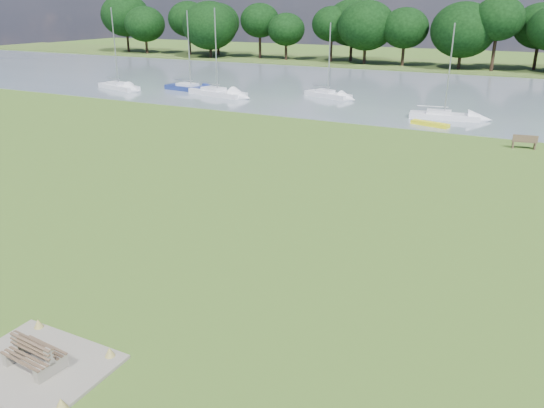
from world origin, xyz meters
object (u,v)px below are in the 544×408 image
at_px(bench_pair, 34,355).
at_px(kayak, 430,124).
at_px(sailboat_0, 118,85).
at_px(sailboat_5, 328,93).
at_px(sailboat_2, 190,86).
at_px(sailboat_4, 444,114).
at_px(sailboat_3, 217,91).
at_px(riverbank_bench, 524,142).

relative_size(bench_pair, kayak, 0.53).
height_order(kayak, sailboat_0, sailboat_0).
distance_m(sailboat_0, sailboat_5, 25.94).
bearing_deg(sailboat_2, sailboat_4, 1.39).
distance_m(sailboat_2, sailboat_5, 16.74).
height_order(sailboat_0, sailboat_5, sailboat_0).
distance_m(bench_pair, sailboat_3, 48.56).
distance_m(kayak, sailboat_0, 38.83).
bearing_deg(sailboat_4, riverbank_bench, -57.50).
height_order(sailboat_2, sailboat_3, sailboat_3).
bearing_deg(sailboat_5, kayak, -17.38).
height_order(kayak, sailboat_3, sailboat_3).
bearing_deg(riverbank_bench, sailboat_4, 122.38).
bearing_deg(riverbank_bench, sailboat_2, 153.79).
height_order(kayak, sailboat_4, sailboat_4).
bearing_deg(sailboat_3, bench_pair, -50.64).
bearing_deg(bench_pair, sailboat_0, 133.88).
bearing_deg(bench_pair, sailboat_4, 88.65).
xyz_separation_m(riverbank_bench, kayak, (-7.59, 4.56, -0.31)).
relative_size(bench_pair, riverbank_bench, 1.01).
distance_m(bench_pair, sailboat_4, 41.70).
height_order(sailboat_2, sailboat_4, sailboat_2).
xyz_separation_m(bench_pair, sailboat_4, (4.10, 41.50, 0.03)).
height_order(sailboat_3, sailboat_5, sailboat_3).
relative_size(bench_pair, sailboat_5, 0.22).
height_order(bench_pair, sailboat_0, sailboat_0).
height_order(sailboat_0, sailboat_2, sailboat_0).
xyz_separation_m(sailboat_0, sailboat_4, (39.08, -0.79, -0.02)).
bearing_deg(riverbank_bench, sailboat_5, 136.04).
distance_m(sailboat_3, sailboat_4, 25.65).
xyz_separation_m(sailboat_2, sailboat_4, (30.25, -3.52, -0.05)).
bearing_deg(bench_pair, sailboat_5, 105.69).
height_order(bench_pair, sailboat_5, sailboat_5).
bearing_deg(bench_pair, sailboat_3, 120.53).
xyz_separation_m(kayak, sailboat_4, (0.49, 3.50, 0.29)).
relative_size(sailboat_0, sailboat_3, 1.00).
height_order(bench_pair, riverbank_bench, riverbank_bench).
relative_size(kayak, sailboat_4, 0.40).
distance_m(sailboat_2, sailboat_4, 30.46).
xyz_separation_m(bench_pair, sailboat_2, (-26.16, 45.02, 0.08)).
bearing_deg(sailboat_2, sailboat_3, -9.28).
distance_m(bench_pair, sailboat_5, 49.02).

